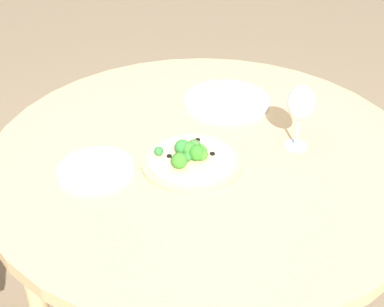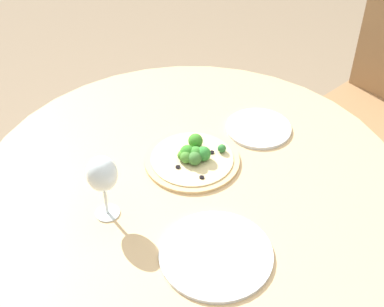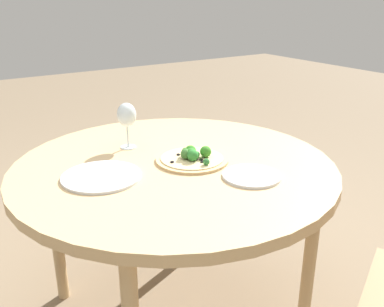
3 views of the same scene
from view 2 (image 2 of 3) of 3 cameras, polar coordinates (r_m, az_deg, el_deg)
name	(u,v)px [view 2 (image 2 of 3)]	position (r m, az deg, el deg)	size (l,w,h in m)	color
dining_table	(192,192)	(1.55, -0.04, -4.13)	(1.22, 1.22, 0.71)	tan
chair	(375,103)	(2.28, 18.95, 5.17)	(0.54, 0.54, 0.92)	#997047
pizza	(193,157)	(1.55, 0.08, -0.37)	(0.28, 0.28, 0.06)	tan
wine_glass	(102,175)	(1.33, -9.57, -2.30)	(0.08, 0.08, 0.19)	silver
plate_near	(216,254)	(1.32, 2.57, -10.68)	(0.28, 0.28, 0.01)	silver
plate_far	(258,128)	(1.69, 7.11, 2.70)	(0.20, 0.20, 0.01)	silver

